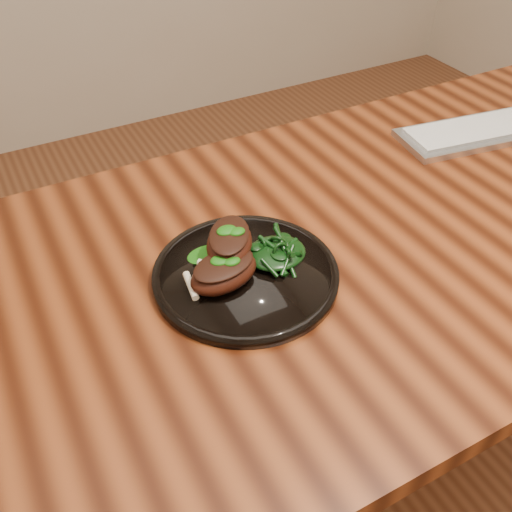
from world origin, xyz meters
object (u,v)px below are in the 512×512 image
Objects in this scene: desk at (388,254)px; lamb_chop_front at (223,271)px; keyboard at (494,128)px; greens_heap at (276,250)px; plate at (246,274)px.

desk is 0.37m from lamb_chop_front.
greens_heap is at bearing -166.11° from keyboard.
lamb_chop_front is at bearing -176.00° from desk.
desk is at bearing 2.05° from greens_heap.
greens_heap is (-0.25, -0.01, 0.12)m from desk.
keyboard reaches higher than plate.
lamb_chop_front is (-0.35, -0.02, 0.12)m from desk.
greens_heap is at bearing 5.19° from plate.
keyboard is (0.64, 0.16, -0.02)m from greens_heap.
greens_heap is 0.66m from keyboard.
plate is at bearing -166.80° from keyboard.
plate is at bearing 13.67° from lamb_chop_front.
keyboard is at bearing 13.89° from greens_heap.
greens_heap is at bearing -177.95° from desk.
keyboard is (0.39, 0.15, 0.09)m from desk.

